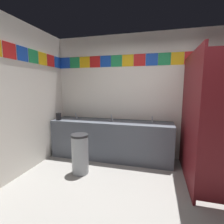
# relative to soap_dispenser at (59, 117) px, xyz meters

# --- Properties ---
(ground_plane) EXTENTS (9.44, 9.44, 0.00)m
(ground_plane) POSITION_rel_soap_dispenser_xyz_m (1.96, -1.26, -0.90)
(ground_plane) COLOR gray
(wall_back) EXTENTS (4.29, 0.09, 2.68)m
(wall_back) POSITION_rel_soap_dispenser_xyz_m (1.96, 0.52, 0.44)
(wall_back) COLOR silver
(wall_back) RESTS_ON ground_plane
(vanity_counter) EXTENTS (2.58, 0.60, 0.82)m
(vanity_counter) POSITION_rel_soap_dispenser_xyz_m (1.16, 0.18, -0.48)
(vanity_counter) COLOR #4C515B
(vanity_counter) RESTS_ON ground_plane
(faucet_left) EXTENTS (0.04, 0.10, 0.14)m
(faucet_left) POSITION_rel_soap_dispenser_xyz_m (0.29, 0.27, -0.03)
(faucet_left) COLOR silver
(faucet_left) RESTS_ON vanity_counter
(faucet_center) EXTENTS (0.04, 0.10, 0.14)m
(faucet_center) POSITION_rel_soap_dispenser_xyz_m (1.16, 0.27, -0.03)
(faucet_center) COLOR silver
(faucet_center) RESTS_ON vanity_counter
(faucet_right) EXTENTS (0.04, 0.10, 0.14)m
(faucet_right) POSITION_rel_soap_dispenser_xyz_m (2.02, 0.27, -0.03)
(faucet_right) COLOR silver
(faucet_right) RESTS_ON vanity_counter
(soap_dispenser) EXTENTS (0.09, 0.09, 0.16)m
(soap_dispenser) POSITION_rel_soap_dispenser_xyz_m (0.00, 0.00, 0.00)
(soap_dispenser) COLOR black
(soap_dispenser) RESTS_ON vanity_counter
(stall_divider) EXTENTS (0.92, 1.50, 2.09)m
(stall_divider) POSITION_rel_soap_dispenser_xyz_m (2.78, -0.53, 0.14)
(stall_divider) COLOR maroon
(stall_divider) RESTS_ON ground_plane
(toilet) EXTENTS (0.39, 0.49, 0.74)m
(toilet) POSITION_rel_soap_dispenser_xyz_m (3.25, 0.13, -0.60)
(toilet) COLOR white
(toilet) RESTS_ON ground_plane
(trash_bin) EXTENTS (0.30, 0.30, 0.72)m
(trash_bin) POSITION_rel_soap_dispenser_xyz_m (0.80, -0.61, -0.54)
(trash_bin) COLOR #999EA3
(trash_bin) RESTS_ON ground_plane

